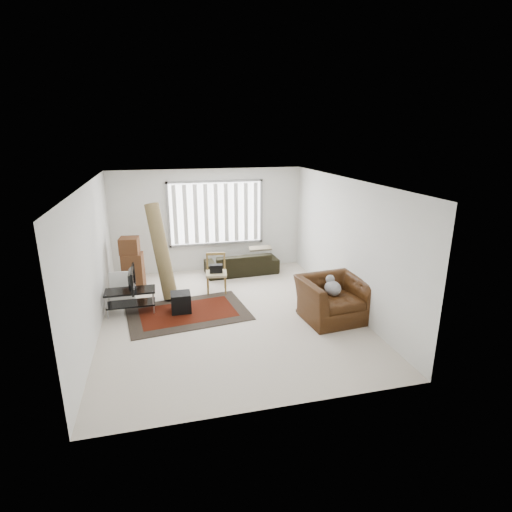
{
  "coord_description": "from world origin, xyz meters",
  "views": [
    {
      "loc": [
        -1.27,
        -7.36,
        3.55
      ],
      "look_at": [
        0.69,
        0.55,
        1.05
      ],
      "focal_mm": 28.0,
      "sensor_mm": 36.0,
      "label": 1
    }
  ],
  "objects_px": {
    "tv_stand": "(130,296)",
    "side_chair": "(216,271)",
    "sofa": "(242,260)",
    "armchair": "(334,296)",
    "moving_boxes": "(132,266)"
  },
  "relations": [
    {
      "from": "tv_stand",
      "to": "side_chair",
      "type": "relative_size",
      "value": 1.12
    },
    {
      "from": "sofa",
      "to": "side_chair",
      "type": "bearing_deg",
      "value": 49.67
    },
    {
      "from": "side_chair",
      "to": "armchair",
      "type": "relative_size",
      "value": 0.64
    },
    {
      "from": "tv_stand",
      "to": "sofa",
      "type": "bearing_deg",
      "value": 34.12
    },
    {
      "from": "sofa",
      "to": "side_chair",
      "type": "xyz_separation_m",
      "value": [
        -0.83,
        -1.1,
        0.13
      ]
    },
    {
      "from": "side_chair",
      "to": "armchair",
      "type": "bearing_deg",
      "value": -36.4
    },
    {
      "from": "tv_stand",
      "to": "sofa",
      "type": "xyz_separation_m",
      "value": [
        2.72,
        1.84,
        0.0
      ]
    },
    {
      "from": "side_chair",
      "to": "armchair",
      "type": "distance_m",
      "value": 2.85
    },
    {
      "from": "side_chair",
      "to": "tv_stand",
      "type": "bearing_deg",
      "value": -150.93
    },
    {
      "from": "moving_boxes",
      "to": "side_chair",
      "type": "bearing_deg",
      "value": -17.69
    },
    {
      "from": "tv_stand",
      "to": "moving_boxes",
      "type": "distance_m",
      "value": 1.37
    },
    {
      "from": "side_chair",
      "to": "armchair",
      "type": "xyz_separation_m",
      "value": [
        2.05,
        -1.98,
        -0.01
      ]
    },
    {
      "from": "moving_boxes",
      "to": "sofa",
      "type": "xyz_separation_m",
      "value": [
        2.73,
        0.49,
        -0.22
      ]
    },
    {
      "from": "tv_stand",
      "to": "side_chair",
      "type": "height_order",
      "value": "side_chair"
    },
    {
      "from": "tv_stand",
      "to": "moving_boxes",
      "type": "height_order",
      "value": "moving_boxes"
    }
  ]
}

